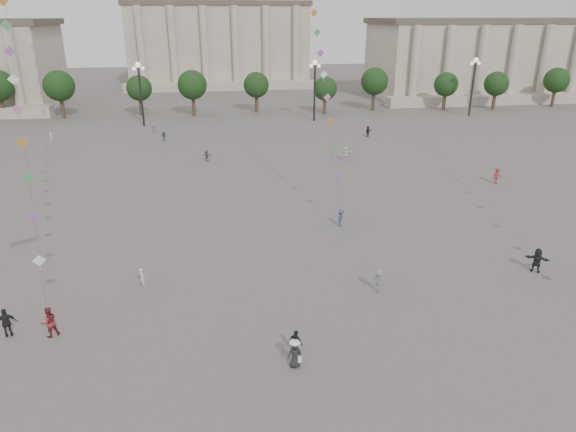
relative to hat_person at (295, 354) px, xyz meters
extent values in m
plane|color=#585653|center=(0.09, -1.80, -0.85)|extent=(360.00, 360.00, 0.00)
cube|color=#A99D8D|center=(75.09, 93.20, 7.15)|extent=(80.00, 22.00, 16.00)
cube|color=#4D4538|center=(75.09, 93.20, 15.75)|extent=(81.60, 22.44, 1.20)
cube|color=#A99D8D|center=(75.09, 80.20, 0.15)|extent=(84.00, 4.00, 2.00)
cube|color=#A99D8D|center=(0.09, 128.20, 9.15)|extent=(46.00, 30.00, 20.00)
cube|color=#4D4538|center=(0.09, 128.20, 19.75)|extent=(46.92, 30.60, 1.20)
cube|color=#A99D8D|center=(0.09, 111.20, 0.15)|extent=(48.30, 4.00, 2.00)
cylinder|color=#3B2D1D|center=(-29.91, 76.20, 0.91)|extent=(0.70, 0.70, 3.52)
sphere|color=black|center=(-29.91, 76.20, 4.59)|extent=(5.12, 5.12, 5.12)
cylinder|color=#3B2D1D|center=(-17.91, 76.20, 0.91)|extent=(0.70, 0.70, 3.52)
sphere|color=black|center=(-17.91, 76.20, 4.59)|extent=(5.12, 5.12, 5.12)
cylinder|color=#3B2D1D|center=(-5.91, 76.20, 0.91)|extent=(0.70, 0.70, 3.52)
sphere|color=black|center=(-5.91, 76.20, 4.59)|extent=(5.12, 5.12, 5.12)
cylinder|color=#3B2D1D|center=(6.09, 76.20, 0.91)|extent=(0.70, 0.70, 3.52)
sphere|color=black|center=(6.09, 76.20, 4.59)|extent=(5.12, 5.12, 5.12)
cylinder|color=#3B2D1D|center=(18.09, 76.20, 0.91)|extent=(0.70, 0.70, 3.52)
sphere|color=black|center=(18.09, 76.20, 4.59)|extent=(5.12, 5.12, 5.12)
cylinder|color=#3B2D1D|center=(30.09, 76.20, 0.91)|extent=(0.70, 0.70, 3.52)
sphere|color=black|center=(30.09, 76.20, 4.59)|extent=(5.12, 5.12, 5.12)
cylinder|color=#3B2D1D|center=(42.09, 76.20, 0.91)|extent=(0.70, 0.70, 3.52)
sphere|color=black|center=(42.09, 76.20, 4.59)|extent=(5.12, 5.12, 5.12)
cylinder|color=#3B2D1D|center=(54.09, 76.20, 0.91)|extent=(0.70, 0.70, 3.52)
sphere|color=black|center=(54.09, 76.20, 4.59)|extent=(5.12, 5.12, 5.12)
cylinder|color=#3B2D1D|center=(66.09, 76.20, 0.91)|extent=(0.70, 0.70, 3.52)
sphere|color=black|center=(66.09, 76.20, 4.59)|extent=(5.12, 5.12, 5.12)
cylinder|color=#262628|center=(-14.91, 68.20, 4.15)|extent=(0.36, 0.36, 10.00)
sphere|color=#FFE5B2|center=(-14.91, 68.20, 9.35)|extent=(0.90, 0.90, 0.90)
sphere|color=#FFE5B2|center=(-15.61, 68.20, 8.75)|extent=(0.60, 0.60, 0.60)
sphere|color=#FFE5B2|center=(-14.21, 68.20, 8.75)|extent=(0.60, 0.60, 0.60)
cylinder|color=#262628|center=(15.09, 68.20, 4.15)|extent=(0.36, 0.36, 10.00)
sphere|color=#FFE5B2|center=(15.09, 68.20, 9.35)|extent=(0.90, 0.90, 0.90)
sphere|color=#FFE5B2|center=(14.39, 68.20, 8.75)|extent=(0.60, 0.60, 0.60)
sphere|color=#FFE5B2|center=(15.79, 68.20, 8.75)|extent=(0.60, 0.60, 0.60)
cylinder|color=#262628|center=(45.09, 68.20, 4.15)|extent=(0.36, 0.36, 10.00)
sphere|color=#FFE5B2|center=(45.09, 68.20, 9.35)|extent=(0.90, 0.90, 0.90)
sphere|color=#FFE5B2|center=(44.39, 68.20, 8.75)|extent=(0.60, 0.60, 0.60)
sphere|color=#FFE5B2|center=(45.79, 68.20, 8.75)|extent=(0.60, 0.60, 0.60)
imported|color=navy|center=(-10.72, 56.11, -0.10)|extent=(0.95, 0.72, 1.49)
imported|color=black|center=(19.73, 8.22, 0.10)|extent=(1.75, 1.48, 1.89)
imported|color=beige|center=(-12.77, 62.47, -0.09)|extent=(1.30, 1.30, 1.50)
imported|color=slate|center=(7.04, 7.14, 0.00)|extent=(1.26, 1.10, 1.69)
imported|color=silver|center=(13.77, 41.09, 0.05)|extent=(1.70, 0.65, 1.79)
imported|color=maroon|center=(28.15, 28.65, 0.10)|extent=(1.35, 0.98, 1.89)
imported|color=black|center=(20.86, 54.14, 0.00)|extent=(1.52, 1.39, 1.69)
imported|color=silver|center=(-27.04, 56.56, 0.03)|extent=(0.56, 0.72, 1.75)
imported|color=#59585D|center=(-4.35, 43.36, -0.11)|extent=(1.40, 1.09, 1.48)
imported|color=beige|center=(-9.15, 10.25, -0.07)|extent=(0.63, 0.68, 1.55)
imported|color=black|center=(0.25, 1.08, -0.06)|extent=(0.90, 0.94, 1.57)
imported|color=black|center=(-16.49, 5.48, 0.09)|extent=(1.19, 0.75, 1.88)
imported|color=maroon|center=(-13.99, 5.12, 0.12)|extent=(1.19, 1.13, 1.93)
imported|color=navy|center=(7.48, 19.11, -0.05)|extent=(1.10, 1.17, 1.59)
imported|color=black|center=(0.00, 0.00, -0.05)|extent=(0.81, 0.56, 1.59)
cone|color=white|center=(0.00, 0.00, 0.77)|extent=(0.52, 0.52, 0.14)
cylinder|color=white|center=(0.00, 0.00, 0.71)|extent=(0.60, 0.60, 0.02)
cube|color=white|center=(0.25, -0.15, -0.30)|extent=(0.22, 0.10, 0.35)
cube|color=white|center=(-14.50, 6.91, 3.35)|extent=(0.76, 0.25, 0.76)
cube|color=#9B59B3|center=(-15.00, 8.71, 5.51)|extent=(0.76, 0.25, 0.76)
cube|color=#4AA160|center=(-15.51, 10.50, 7.51)|extent=(0.76, 0.25, 0.76)
cube|color=#BF812D|center=(-16.01, 12.29, 9.41)|extent=(0.76, 0.25, 0.76)
cube|color=pink|center=(-16.51, 14.09, 11.24)|extent=(0.76, 0.25, 0.76)
cube|color=white|center=(-17.02, 15.88, 13.02)|extent=(0.76, 0.25, 0.76)
cube|color=#9B59B3|center=(-17.52, 17.67, 14.75)|extent=(0.76, 0.25, 0.76)
cube|color=#4AA160|center=(-18.03, 19.47, 16.44)|extent=(0.76, 0.25, 0.76)
cube|color=#BF812D|center=(-18.53, 21.26, 18.11)|extent=(0.76, 0.25, 0.76)
cube|color=#9B59B3|center=(7.43, 20.57, 3.50)|extent=(0.76, 0.25, 0.76)
cube|color=#4AA160|center=(7.37, 22.03, 5.78)|extent=(0.76, 0.25, 0.76)
cube|color=#BF812D|center=(7.32, 23.49, 7.89)|extent=(0.76, 0.25, 0.76)
cube|color=pink|center=(7.27, 24.96, 9.89)|extent=(0.76, 0.25, 0.76)
cube|color=white|center=(7.22, 26.42, 11.82)|extent=(0.76, 0.25, 0.76)
cube|color=#9B59B3|center=(7.17, 27.88, 13.69)|extent=(0.76, 0.25, 0.76)
cube|color=#4AA160|center=(7.12, 29.34, 15.52)|extent=(0.76, 0.25, 0.76)
cube|color=#BF812D|center=(7.07, 30.81, 17.31)|extent=(0.76, 0.25, 0.76)
camera|label=1|loc=(-3.95, -22.84, 17.21)|focal=32.00mm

